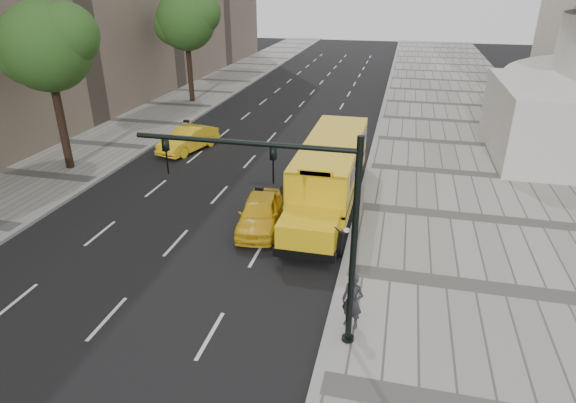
% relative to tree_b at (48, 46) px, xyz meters
% --- Properties ---
extents(ground, '(140.00, 140.00, 0.00)m').
position_rel_tree_b_xyz_m(ground, '(10.41, -1.36, -6.73)').
color(ground, black).
rests_on(ground, ground).
extents(sidewalk_museum, '(12.00, 140.00, 0.15)m').
position_rel_tree_b_xyz_m(sidewalk_museum, '(22.41, -1.36, -6.66)').
color(sidewalk_museum, gray).
rests_on(sidewalk_museum, ground).
extents(sidewalk_far, '(6.00, 140.00, 0.15)m').
position_rel_tree_b_xyz_m(sidewalk_far, '(-0.59, -1.36, -6.66)').
color(sidewalk_far, gray).
rests_on(sidewalk_far, ground).
extents(curb_museum, '(0.30, 140.00, 0.15)m').
position_rel_tree_b_xyz_m(curb_museum, '(16.41, -1.36, -6.66)').
color(curb_museum, gray).
rests_on(curb_museum, ground).
extents(curb_far, '(0.30, 140.00, 0.15)m').
position_rel_tree_b_xyz_m(curb_far, '(2.41, -1.36, -6.66)').
color(curb_far, gray).
rests_on(curb_far, ground).
extents(tree_b, '(5.11, 4.54, 8.97)m').
position_rel_tree_b_xyz_m(tree_b, '(0.00, 0.00, 0.00)').
color(tree_b, black).
rests_on(tree_b, ground).
extents(tree_c, '(5.41, 4.81, 9.18)m').
position_rel_tree_b_xyz_m(tree_c, '(0.01, 17.01, 0.08)').
color(tree_c, black).
rests_on(tree_c, ground).
extents(school_bus, '(2.96, 11.56, 3.19)m').
position_rel_tree_b_xyz_m(school_bus, '(14.91, -0.87, -4.97)').
color(school_bus, yellow).
rests_on(school_bus, ground).
extents(taxi_near, '(2.23, 4.38, 1.43)m').
position_rel_tree_b_xyz_m(taxi_near, '(12.41, -4.27, -6.02)').
color(taxi_near, yellow).
rests_on(taxi_near, ground).
extents(taxi_far, '(2.72, 4.71, 1.47)m').
position_rel_tree_b_xyz_m(taxi_far, '(5.07, 4.69, -6.00)').
color(taxi_far, yellow).
rests_on(taxi_far, ground).
extents(pedestrian, '(0.76, 0.61, 1.82)m').
position_rel_tree_b_xyz_m(pedestrian, '(17.03, -10.07, -5.67)').
color(pedestrian, '#27262D').
rests_on(pedestrian, sidewalk_museum).
extents(traffic_signal, '(6.18, 0.36, 6.40)m').
position_rel_tree_b_xyz_m(traffic_signal, '(15.61, -10.75, -2.64)').
color(traffic_signal, black).
rests_on(traffic_signal, ground).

